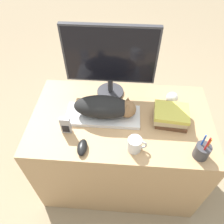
# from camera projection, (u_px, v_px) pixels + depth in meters

# --- Properties ---
(ground_plane) EXTENTS (12.00, 12.00, 0.00)m
(ground_plane) POSITION_uv_depth(u_px,v_px,m) (116.00, 212.00, 1.71)
(ground_plane) COLOR #998466
(desk) EXTENTS (1.15, 0.67, 0.75)m
(desk) POSITION_uv_depth(u_px,v_px,m) (120.00, 150.00, 1.66)
(desk) COLOR tan
(desk) RESTS_ON ground_plane
(keyboard) EXTENTS (0.46, 0.18, 0.02)m
(keyboard) POSITION_uv_depth(u_px,v_px,m) (103.00, 115.00, 1.38)
(keyboard) COLOR silver
(keyboard) RESTS_ON desk
(cat) EXTENTS (0.38, 0.16, 0.13)m
(cat) POSITION_uv_depth(u_px,v_px,m) (106.00, 107.00, 1.32)
(cat) COLOR black
(cat) RESTS_ON keyboard
(monitor) EXTENTS (0.57, 0.18, 0.50)m
(monitor) POSITION_uv_depth(u_px,v_px,m) (110.00, 58.00, 1.33)
(monitor) COLOR #333338
(monitor) RESTS_ON desk
(computer_mouse) EXTENTS (0.06, 0.11, 0.04)m
(computer_mouse) POSITION_uv_depth(u_px,v_px,m) (82.00, 147.00, 1.21)
(computer_mouse) COLOR black
(computer_mouse) RESTS_ON desk
(coffee_mug) EXTENTS (0.11, 0.08, 0.09)m
(coffee_mug) POSITION_uv_depth(u_px,v_px,m) (135.00, 144.00, 1.19)
(coffee_mug) COLOR silver
(coffee_mug) RESTS_ON desk
(pen_cup) EXTENTS (0.08, 0.08, 0.19)m
(pen_cup) POSITION_uv_depth(u_px,v_px,m) (202.00, 151.00, 1.16)
(pen_cup) COLOR #38383D
(pen_cup) RESTS_ON desk
(baseball) EXTENTS (0.08, 0.08, 0.08)m
(baseball) POSITION_uv_depth(u_px,v_px,m) (172.00, 98.00, 1.44)
(baseball) COLOR silver
(baseball) RESTS_ON desk
(phone) EXTENTS (0.06, 0.03, 0.12)m
(phone) POSITION_uv_depth(u_px,v_px,m) (66.00, 125.00, 1.26)
(phone) COLOR #99999E
(phone) RESTS_ON desk
(book_stack) EXTENTS (0.22, 0.19, 0.09)m
(book_stack) POSITION_uv_depth(u_px,v_px,m) (171.00, 116.00, 1.33)
(book_stack) COLOR brown
(book_stack) RESTS_ON desk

